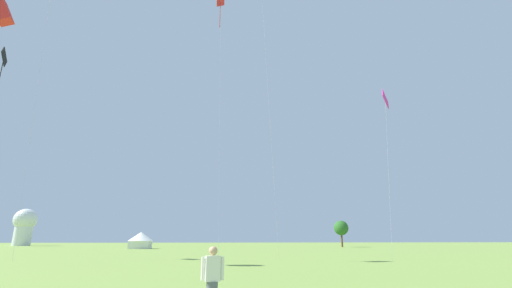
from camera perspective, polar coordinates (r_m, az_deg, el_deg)
name	(u,v)px	position (r m, az deg, el deg)	size (l,w,h in m)	color
kite_black_diamond	(4,60)	(50.25, -36.41, 11.20)	(2.79, 3.53, 23.63)	black
kite_red_box	(2,12)	(41.73, -36.64, 17.23)	(2.21, 3.21, 23.70)	red
kite_magenta_diamond	(385,100)	(42.04, 20.71, 6.86)	(2.76, 2.53, 18.61)	#E02DA3
kite_red_diamond	(221,2)	(54.53, -5.92, 22.47)	(1.33, 2.76, 37.42)	red
person_spectator	(212,284)	(9.17, -7.30, -22.04)	(0.57, 0.28, 1.73)	#565B66
festival_tent_center	(141,239)	(77.55, -18.62, -14.80)	(5.13, 5.13, 3.33)	white
observatory_dome	(24,225)	(126.60, -34.09, -11.09)	(6.40, 6.40, 10.80)	white
tree_distant_left	(341,228)	(90.74, 13.97, -13.41)	(3.59, 3.59, 6.41)	brown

